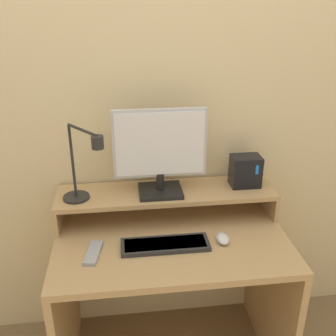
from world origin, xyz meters
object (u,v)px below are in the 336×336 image
object	(u,v)px
remote_control	(93,253)
mouse	(223,239)
router_dock	(245,171)
monitor	(160,151)
keyboard	(165,245)
desk_lamp	(83,171)

from	to	relation	value
remote_control	mouse	bearing A→B (deg)	2.53
router_dock	mouse	bearing A→B (deg)	-122.86
monitor	mouse	bearing A→B (deg)	-42.83
router_dock	remote_control	distance (m)	0.78
monitor	keyboard	world-z (taller)	monitor
mouse	router_dock	bearing A→B (deg)	57.14
keyboard	remote_control	xyz separation A→B (m)	(-0.30, -0.02, -0.00)
remote_control	keyboard	bearing A→B (deg)	3.70
keyboard	remote_control	size ratio (longest dim) A/B	2.29
monitor	router_dock	world-z (taller)	monitor
keyboard	remote_control	distance (m)	0.30
desk_lamp	router_dock	bearing A→B (deg)	7.28
monitor	remote_control	bearing A→B (deg)	-140.43
monitor	keyboard	bearing A→B (deg)	-91.22
mouse	remote_control	distance (m)	0.54
router_dock	monitor	bearing A→B (deg)	-176.45
router_dock	keyboard	bearing A→B (deg)	-148.07
monitor	desk_lamp	bearing A→B (deg)	-168.28
keyboard	mouse	distance (m)	0.25
monitor	remote_control	xyz separation A→B (m)	(-0.30, -0.25, -0.33)
mouse	monitor	bearing A→B (deg)	137.17
monitor	desk_lamp	distance (m)	0.34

